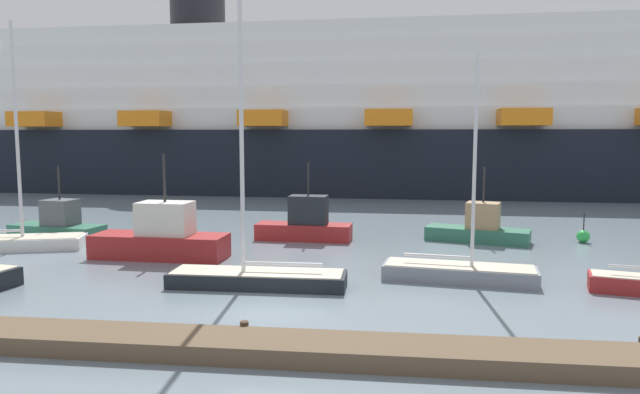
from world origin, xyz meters
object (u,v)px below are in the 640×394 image
sailboat_0 (257,272)px  fishing_boat_0 (305,224)px  sailboat_4 (11,239)px  fishing_boat_2 (162,238)px  sailboat_1 (459,270)px  fishing_boat_1 (58,225)px  fishing_boat_3 (479,229)px  channel_buoy_0 (583,236)px  cruise_ship (390,121)px

sailboat_0 → fishing_boat_0: sailboat_0 is taller
sailboat_4 → fishing_boat_2: (8.34, -1.05, 0.44)m
sailboat_1 → fishing_boat_1: bearing=170.2°
fishing_boat_3 → channel_buoy_0: bearing=21.3°
sailboat_4 → fishing_boat_2: 8.42m
channel_buoy_0 → sailboat_4: bearing=-169.7°
sailboat_4 → fishing_boat_2: sailboat_4 is taller
sailboat_4 → sailboat_1: bearing=-26.4°
sailboat_4 → fishing_boat_3: 24.22m
sailboat_0 → sailboat_1: size_ratio=1.43×
cruise_ship → sailboat_4: bearing=-118.2°
fishing_boat_0 → fishing_boat_3: (9.36, 0.60, -0.16)m
fishing_boat_2 → sailboat_4: bearing=175.3°
sailboat_0 → sailboat_4: (-13.94, 5.53, -0.08)m
fishing_boat_1 → sailboat_1: bearing=-8.5°
fishing_boat_1 → cruise_ship: bearing=68.0°
fishing_boat_2 → cruise_ship: bearing=75.2°
sailboat_0 → fishing_boat_3: sailboat_0 is taller
sailboat_1 → sailboat_4: (-21.68, 3.70, 0.07)m
channel_buoy_0 → fishing_boat_0: bearing=-176.2°
sailboat_0 → sailboat_4: 15.00m
channel_buoy_0 → cruise_ship: size_ratio=0.01×
sailboat_0 → fishing_boat_3: bearing=-133.3°
fishing_boat_1 → fishing_boat_3: bearing=14.0°
fishing_boat_2 → fishing_boat_0: bearing=44.4°
sailboat_0 → fishing_boat_1: 15.90m
fishing_boat_1 → cruise_ship: 35.33m
fishing_boat_0 → cruise_ship: bearing=84.2°
sailboat_1 → fishing_boat_2: sailboat_1 is taller
sailboat_4 → fishing_boat_1: (0.63, 3.15, 0.23)m
sailboat_0 → fishing_boat_0: size_ratio=2.42×
sailboat_1 → fishing_boat_2: bearing=177.0°
sailboat_0 → sailboat_1: 7.95m
fishing_boat_0 → sailboat_4: bearing=-160.0°
fishing_boat_1 → channel_buoy_0: size_ratio=3.47×
sailboat_0 → channel_buoy_0: 18.73m
sailboat_0 → fishing_boat_0: bearing=-92.6°
fishing_boat_3 → sailboat_0: bearing=-115.7°
sailboat_0 → cruise_ship: 39.14m
sailboat_4 → fishing_boat_3: size_ratio=1.99×
fishing_boat_0 → fishing_boat_3: size_ratio=0.93×
fishing_boat_0 → fishing_boat_2: 8.07m
sailboat_1 → fishing_boat_3: size_ratio=1.58×
fishing_boat_2 → fishing_boat_3: size_ratio=1.13×
channel_buoy_0 → fishing_boat_2: bearing=-163.0°
fishing_boat_0 → fishing_boat_2: (-6.00, -5.39, 0.07)m
sailboat_1 → fishing_boat_3: (2.03, 8.64, 0.28)m
sailboat_4 → fishing_boat_0: sailboat_4 is taller
sailboat_1 → fishing_boat_1: (-21.05, 6.86, 0.29)m
fishing_boat_0 → channel_buoy_0: (14.86, 0.98, -0.52)m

